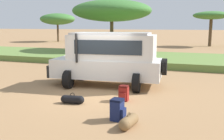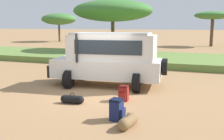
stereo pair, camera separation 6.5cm
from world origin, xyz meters
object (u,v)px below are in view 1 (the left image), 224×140
object	(u,v)px
safari_vehicle	(109,58)
acacia_tree_left_mid	(112,11)
duffel_bag_soft_canvas	(72,99)
acacia_tree_far_left	(57,19)
backpack_beside_front_wheel	(118,110)
backpack_cluster_center	(124,93)
acacia_tree_centre_back	(211,16)
duffel_bag_low_black_case	(129,122)

from	to	relation	value
safari_vehicle	acacia_tree_left_mid	world-z (taller)	acacia_tree_left_mid
duffel_bag_soft_canvas	acacia_tree_far_left	distance (m)	37.16
safari_vehicle	backpack_beside_front_wheel	distance (m)	4.63
backpack_cluster_center	acacia_tree_centre_back	bearing A→B (deg)	83.64
backpack_beside_front_wheel	acacia_tree_centre_back	world-z (taller)	acacia_tree_centre_back
backpack_beside_front_wheel	backpack_cluster_center	size ratio (longest dim) A/B	1.12
backpack_beside_front_wheel	acacia_tree_far_left	bearing A→B (deg)	123.87
duffel_bag_low_black_case	duffel_bag_soft_canvas	distance (m)	2.90
safari_vehicle	acacia_tree_centre_back	world-z (taller)	acacia_tree_centre_back
safari_vehicle	duffel_bag_low_black_case	xyz separation A→B (m)	(2.27, -4.58, -1.13)
acacia_tree_left_mid	acacia_tree_far_left	bearing A→B (deg)	135.27
acacia_tree_left_mid	backpack_cluster_center	bearing A→B (deg)	-68.52
duffel_bag_soft_canvas	safari_vehicle	bearing A→B (deg)	85.58
backpack_cluster_center	backpack_beside_front_wheel	bearing A→B (deg)	-77.75
backpack_cluster_center	acacia_tree_left_mid	distance (m)	16.81
safari_vehicle	acacia_tree_left_mid	xyz separation A→B (m)	(-4.62, 13.05, 2.82)
backpack_beside_front_wheel	duffel_bag_soft_canvas	bearing A→B (deg)	153.32
safari_vehicle	acacia_tree_centre_back	size ratio (longest dim) A/B	1.14
duffel_bag_soft_canvas	acacia_tree_centre_back	distance (m)	29.73
backpack_cluster_center	acacia_tree_far_left	world-z (taller)	acacia_tree_far_left
duffel_bag_soft_canvas	acacia_tree_left_mid	bearing A→B (deg)	105.14
duffel_bag_low_black_case	acacia_tree_far_left	size ratio (longest dim) A/B	0.15
duffel_bag_low_black_case	acacia_tree_far_left	world-z (taller)	acacia_tree_far_left
acacia_tree_left_mid	acacia_tree_centre_back	distance (m)	15.82
acacia_tree_left_mid	acacia_tree_centre_back	world-z (taller)	acacia_tree_left_mid
duffel_bag_low_black_case	duffel_bag_soft_canvas	world-z (taller)	duffel_bag_low_black_case
backpack_beside_front_wheel	acacia_tree_far_left	xyz separation A→B (m)	(-21.71, 32.35, 3.47)
safari_vehicle	backpack_cluster_center	bearing A→B (deg)	-57.74
acacia_tree_far_left	backpack_beside_front_wheel	bearing A→B (deg)	-56.13
backpack_cluster_center	duffel_bag_low_black_case	bearing A→B (deg)	-69.47
acacia_tree_far_left	duffel_bag_soft_canvas	bearing A→B (deg)	-57.87
safari_vehicle	acacia_tree_centre_back	bearing A→B (deg)	80.14
duffel_bag_low_black_case	acacia_tree_far_left	xyz separation A→B (m)	(-22.18, 32.77, 3.62)
safari_vehicle	duffel_bag_low_black_case	bearing A→B (deg)	-63.59
acacia_tree_centre_back	backpack_cluster_center	bearing A→B (deg)	-96.36
acacia_tree_far_left	duffel_bag_low_black_case	bearing A→B (deg)	-55.91
acacia_tree_far_left	acacia_tree_left_mid	size ratio (longest dim) A/B	0.78
acacia_tree_left_mid	acacia_tree_centre_back	size ratio (longest dim) A/B	1.61
duffel_bag_low_black_case	acacia_tree_left_mid	world-z (taller)	acacia_tree_left_mid
safari_vehicle	duffel_bag_soft_canvas	xyz separation A→B (m)	(-0.24, -3.12, -1.15)
backpack_cluster_center	duffel_bag_low_black_case	world-z (taller)	backpack_cluster_center
acacia_tree_left_mid	duffel_bag_low_black_case	bearing A→B (deg)	-68.65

